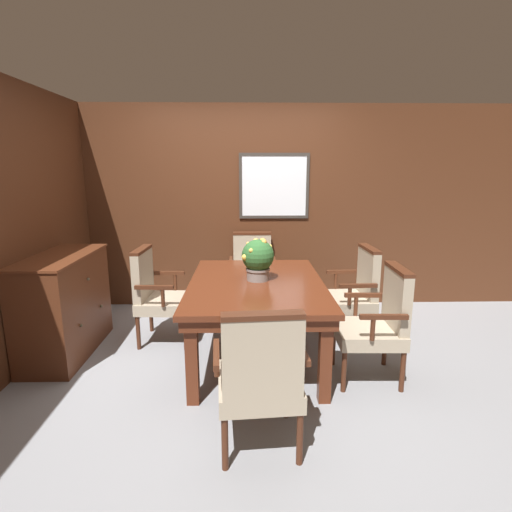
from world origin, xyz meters
The scene contains 11 objects.
ground_plane centered at (0.00, 0.00, 0.00)m, with size 14.00×14.00×0.00m, color gray.
wall_back centered at (0.00, 1.60, 1.23)m, with size 7.20×0.08×2.45m.
wall_left centered at (-1.91, 0.00, 1.23)m, with size 0.06×7.20×2.45m.
dining_table centered at (0.14, 0.09, 0.63)m, with size 1.18×1.68×0.72m.
chair_right_near centered at (1.12, -0.31, 0.50)m, with size 0.53×0.56×0.95m.
chair_head_far centered at (0.12, 1.33, 0.50)m, with size 0.55×0.52×0.95m.
chair_head_near centered at (0.13, -1.16, 0.50)m, with size 0.58×0.55×0.95m.
chair_right_far centered at (1.13, 0.49, 0.50)m, with size 0.54×0.56×0.95m.
chair_left_far centered at (-0.83, 0.48, 0.50)m, with size 0.54×0.57×0.95m.
potted_plant centered at (0.16, 0.15, 0.92)m, with size 0.29×0.29×0.38m.
sideboard_cabinet centered at (-1.63, 0.22, 0.47)m, with size 0.50×1.12×0.94m.
Camera 1 is at (0.06, -3.32, 1.72)m, focal length 28.00 mm.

